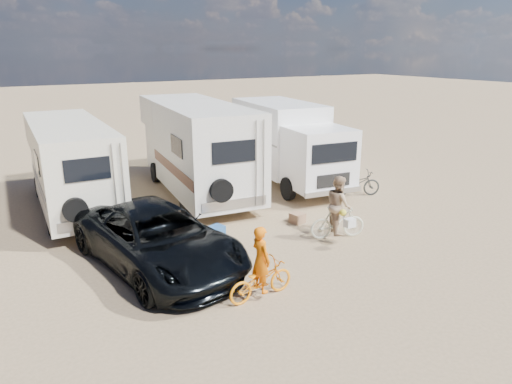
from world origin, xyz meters
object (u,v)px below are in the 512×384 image
bike_parked (356,183)px  crate (297,218)px  rv_main (197,149)px  dark_suv (157,238)px  rider_man (261,266)px  bike_woman (338,222)px  bike_man (261,280)px  rv_left (71,167)px  rider_woman (338,210)px  cooler (215,233)px  box_truck (289,145)px

bike_parked → crate: bike_parked is taller
rv_main → dark_suv: 6.46m
rider_man → bike_woman: bearing=-67.9°
rv_main → crate: rv_main is taller
bike_man → rv_main: bearing=-17.9°
bike_parked → rv_main: bearing=78.4°
rv_left → rider_man: rv_left is taller
rv_left → rider_woman: bearing=-45.3°
rv_main → dark_suv: (-3.44, -5.38, -0.96)m
rv_left → dark_suv: 5.96m
rv_left → rider_woman: size_ratio=4.14×
dark_suv → cooler: size_ratio=10.99×
rv_left → rider_man: 8.90m
rv_left → bike_parked: size_ratio=3.82×
bike_woman → bike_parked: bearing=-30.5°
rider_woman → cooler: size_ratio=3.38×
bike_woman → cooler: (-3.18, 1.70, -0.30)m
rider_man → rider_woman: (3.74, 1.84, 0.09)m
rv_main → crate: 5.07m
box_truck → crate: bearing=-113.8°
box_truck → bike_parked: bearing=-59.6°
box_truck → bike_woman: size_ratio=4.06×
bike_parked → bike_woman: bearing=153.0°
dark_suv → rider_woman: size_ratio=3.25×
bike_man → crate: size_ratio=4.09×
rider_woman → bike_man: bearing=134.6°
bike_parked → box_truck: bearing=45.5°
bike_man → rider_man: 0.34m
box_truck → bike_man: box_truck is taller
rider_woman → rv_main: bearing=34.1°
bike_man → crate: bearing=-48.9°
cooler → rv_left: bearing=103.1°
rv_main → rv_left: size_ratio=1.06×
rider_man → crate: rider_man is taller
rider_woman → rv_left: bearing=61.4°
rv_main → bike_man: size_ratio=4.61×
dark_suv → bike_woman: bearing=-19.0°
box_truck → bike_man: size_ratio=4.10×
dark_suv → rider_woman: 5.27m
bike_woman → rider_woman: 0.36m
dark_suv → bike_woman: size_ratio=3.38×
bike_woman → crate: bearing=28.3°
box_truck → dark_suv: bearing=-139.8°
rv_left → rider_man: size_ratio=4.65×
cooler → bike_parked: bearing=-8.1°
rv_left → cooler: size_ratio=14.00×
rider_woman → crate: 1.80m
rider_woman → cooler: rider_woman is taller
dark_suv → rv_main: bearing=47.6°
box_truck → crate: size_ratio=16.75×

